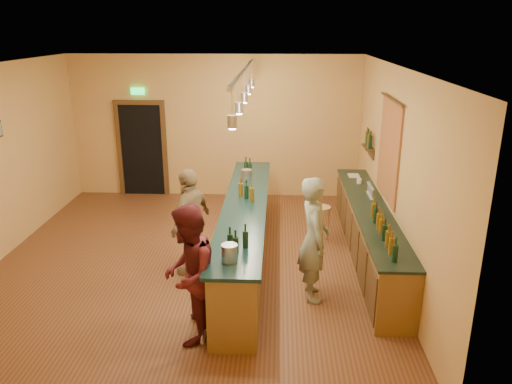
{
  "coord_description": "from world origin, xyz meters",
  "views": [
    {
      "loc": [
        1.43,
        -7.58,
        3.78
      ],
      "look_at": [
        1.07,
        0.2,
        1.17
      ],
      "focal_mm": 35.0,
      "sensor_mm": 36.0,
      "label": 1
    }
  ],
  "objects_px": {
    "back_counter": "(369,233)",
    "customer_a": "(189,275)",
    "customer_b": "(191,222)",
    "bar_stool": "(322,214)",
    "tasting_bar": "(245,228)",
    "bartender": "(314,239)"
  },
  "relations": [
    {
      "from": "back_counter",
      "to": "customer_a",
      "type": "xyz_separation_m",
      "value": [
        -2.61,
        -2.34,
        0.4
      ]
    },
    {
      "from": "customer_b",
      "to": "bar_stool",
      "type": "relative_size",
      "value": 2.6
    },
    {
      "from": "tasting_bar",
      "to": "customer_a",
      "type": "relative_size",
      "value": 2.88
    },
    {
      "from": "bartender",
      "to": "customer_a",
      "type": "height_order",
      "value": "bartender"
    },
    {
      "from": "back_counter",
      "to": "bar_stool",
      "type": "relative_size",
      "value": 6.86
    },
    {
      "from": "tasting_bar",
      "to": "customer_b",
      "type": "height_order",
      "value": "customer_b"
    },
    {
      "from": "back_counter",
      "to": "customer_a",
      "type": "bearing_deg",
      "value": -138.14
    },
    {
      "from": "bartender",
      "to": "bar_stool",
      "type": "xyz_separation_m",
      "value": [
        0.28,
        2.02,
        -0.4
      ]
    },
    {
      "from": "back_counter",
      "to": "customer_b",
      "type": "relative_size",
      "value": 2.64
    },
    {
      "from": "bar_stool",
      "to": "customer_b",
      "type": "bearing_deg",
      "value": -148.39
    },
    {
      "from": "customer_b",
      "to": "bar_stool",
      "type": "xyz_separation_m",
      "value": [
        2.16,
        1.33,
        -0.35
      ]
    },
    {
      "from": "bar_stool",
      "to": "bartender",
      "type": "bearing_deg",
      "value": -97.99
    },
    {
      "from": "back_counter",
      "to": "tasting_bar",
      "type": "height_order",
      "value": "tasting_bar"
    },
    {
      "from": "back_counter",
      "to": "customer_a",
      "type": "relative_size",
      "value": 2.57
    },
    {
      "from": "customer_a",
      "to": "customer_b",
      "type": "relative_size",
      "value": 1.03
    },
    {
      "from": "back_counter",
      "to": "customer_b",
      "type": "distance_m",
      "value": 2.97
    },
    {
      "from": "back_counter",
      "to": "customer_b",
      "type": "height_order",
      "value": "customer_b"
    },
    {
      "from": "bartender",
      "to": "back_counter",
      "type": "bearing_deg",
      "value": -44.62
    },
    {
      "from": "bartender",
      "to": "customer_b",
      "type": "relative_size",
      "value": 1.06
    },
    {
      "from": "back_counter",
      "to": "customer_a",
      "type": "distance_m",
      "value": 3.53
    },
    {
      "from": "bartender",
      "to": "customer_b",
      "type": "xyz_separation_m",
      "value": [
        -1.87,
        0.69,
        -0.05
      ]
    },
    {
      "from": "customer_a",
      "to": "bar_stool",
      "type": "xyz_separation_m",
      "value": [
        1.88,
        3.1,
        -0.37
      ]
    }
  ]
}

